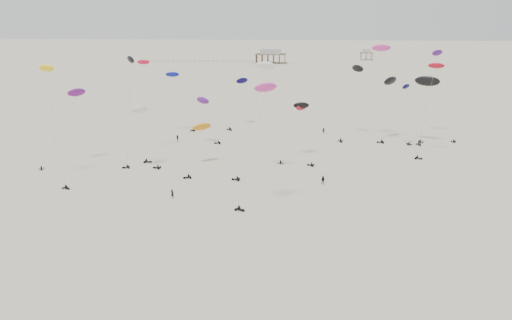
# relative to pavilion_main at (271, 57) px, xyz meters

# --- Properties ---
(ground_plane) EXTENTS (900.00, 900.00, 0.00)m
(ground_plane) POSITION_rel_pavilion_main_xyz_m (10.00, -150.00, -4.22)
(ground_plane) COLOR beige
(pavilion_main) EXTENTS (21.00, 13.00, 9.80)m
(pavilion_main) POSITION_rel_pavilion_main_xyz_m (0.00, 0.00, 0.00)
(pavilion_main) COLOR brown
(pavilion_main) RESTS_ON ground
(pavilion_small) EXTENTS (9.00, 7.00, 8.00)m
(pavilion_small) POSITION_rel_pavilion_main_xyz_m (70.00, 30.00, -0.74)
(pavilion_small) COLOR brown
(pavilion_small) RESTS_ON ground
(pier_fence) EXTENTS (80.20, 0.20, 1.50)m
(pier_fence) POSITION_rel_pavilion_main_xyz_m (-52.00, -0.00, -3.45)
(pier_fence) COLOR black
(pier_fence) RESTS_ON ground
(rig_0) EXTENTS (7.70, 15.30, 21.54)m
(rig_0) POSITION_rel_pavilion_main_xyz_m (34.05, -209.95, 10.79)
(rig_0) COLOR black
(rig_0) RESTS_ON ground
(rig_1) EXTENTS (7.30, 10.70, 14.87)m
(rig_1) POSITION_rel_pavilion_main_xyz_m (17.79, -234.26, 5.46)
(rig_1) COLOR black
(rig_1) RESTS_ON ground
(rig_2) EXTENTS (5.08, 13.39, 15.27)m
(rig_2) POSITION_rel_pavilion_main_xyz_m (19.55, -234.22, 4.93)
(rig_2) COLOR black
(rig_2) RESTS_ON ground
(rig_3) EXTENTS (6.81, 4.35, 16.43)m
(rig_3) POSITION_rel_pavilion_main_xyz_m (48.16, -220.51, 5.47)
(rig_3) COLOR black
(rig_3) RESTS_ON ground
(rig_4) EXTENTS (8.66, 13.11, 18.66)m
(rig_4) POSITION_rel_pavilion_main_xyz_m (-35.09, -241.73, 9.65)
(rig_4) COLOR black
(rig_4) RESTS_ON ground
(rig_5) EXTENTS (9.17, 3.66, 17.76)m
(rig_5) POSITION_rel_pavilion_main_xyz_m (-17.11, -208.60, 7.55)
(rig_5) COLOR black
(rig_5) RESTS_ON ground
(rig_6) EXTENTS (6.10, 14.12, 16.35)m
(rig_6) POSITION_rel_pavilion_main_xyz_m (-0.08, -199.50, 6.40)
(rig_6) COLOR black
(rig_6) RESTS_ON ground
(rig_7) EXTENTS (9.43, 12.28, 25.02)m
(rig_7) POSITION_rel_pavilion_main_xyz_m (-33.38, -254.40, 13.07)
(rig_7) COLOR black
(rig_7) RESTS_ON ground
(rig_8) EXTENTS (8.27, 12.44, 18.38)m
(rig_8) POSITION_rel_pavilion_main_xyz_m (44.00, -213.34, 10.57)
(rig_8) COLOR black
(rig_8) RESTS_ON ground
(rig_9) EXTENTS (8.87, 12.19, 25.11)m
(rig_9) POSITION_rel_pavilion_main_xyz_m (9.73, -245.65, 15.22)
(rig_9) COLOR black
(rig_9) RESTS_ON ground
(rig_10) EXTENTS (7.20, 5.26, 14.14)m
(rig_10) POSITION_rel_pavilion_main_xyz_m (-16.95, -245.22, 5.92)
(rig_10) COLOR black
(rig_10) RESTS_ON ground
(rig_11) EXTENTS (7.30, 11.00, 26.00)m
(rig_11) POSITION_rel_pavilion_main_xyz_m (50.56, -228.89, 13.39)
(rig_11) COLOR black
(rig_11) RESTS_ON ground
(rig_12) EXTENTS (4.66, 5.47, 25.37)m
(rig_12) POSITION_rel_pavilion_main_xyz_m (-19.50, -245.55, 14.59)
(rig_12) COLOR black
(rig_12) RESTS_ON ground
(rig_13) EXTENTS (7.49, 4.68, 12.74)m
(rig_13) POSITION_rel_pavilion_main_xyz_m (-6.81, -222.50, 5.57)
(rig_13) COLOR black
(rig_13) RESTS_ON ground
(rig_14) EXTENTS (7.79, 9.37, 22.58)m
(rig_14) POSITION_rel_pavilion_main_xyz_m (11.09, -265.78, 13.05)
(rig_14) COLOR black
(rig_14) RESTS_ON ground
(rig_15) EXTENTS (7.19, 6.68, 18.11)m
(rig_15) POSITION_rel_pavilion_main_xyz_m (52.93, -215.39, 10.92)
(rig_15) COLOR black
(rig_15) RESTS_ON ground
(rig_16) EXTENTS (6.45, 16.88, 23.14)m
(rig_16) POSITION_rel_pavilion_main_xyz_m (58.69, -204.99, 12.51)
(rig_16) COLOR black
(rig_16) RESTS_ON ground
(rig_17) EXTENTS (5.43, 12.86, 26.59)m
(rig_17) POSITION_rel_pavilion_main_xyz_m (41.11, -210.55, 16.92)
(rig_17) COLOR black
(rig_17) RESTS_ON ground
(rig_18) EXTENTS (5.25, 16.16, 14.64)m
(rig_18) POSITION_rel_pavilion_main_xyz_m (-4.61, -242.55, 3.13)
(rig_18) COLOR black
(rig_18) RESTS_ON ground
(rig_19) EXTENTS (6.33, 15.61, 25.57)m
(rig_19) POSITION_rel_pavilion_main_xyz_m (-19.51, -234.99, 8.32)
(rig_19) COLOR black
(rig_19) RESTS_ON ground
(spectator_0) EXTENTS (0.86, 0.70, 2.06)m
(spectator_0) POSITION_rel_pavilion_main_xyz_m (-5.94, -265.31, -4.22)
(spectator_0) COLOR black
(spectator_0) RESTS_ON ground
(spectator_1) EXTENTS (1.16, 0.81, 2.18)m
(spectator_1) POSITION_rel_pavilion_main_xyz_m (23.48, -255.15, -4.22)
(spectator_1) COLOR black
(spectator_1) RESTS_ON ground
(spectator_2) EXTENTS (1.35, 0.79, 2.21)m
(spectator_2) POSITION_rel_pavilion_main_xyz_m (-14.93, -222.22, -4.22)
(spectator_2) COLOR black
(spectator_2) RESTS_ON ground
(spectator_3) EXTENTS (0.77, 0.54, 2.09)m
(spectator_3) POSITION_rel_pavilion_main_xyz_m (25.93, -209.52, -4.22)
(spectator_3) COLOR black
(spectator_3) RESTS_ON ground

